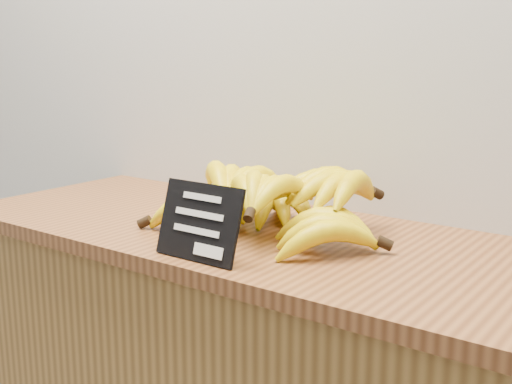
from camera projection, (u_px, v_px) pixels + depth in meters
name	position (u px, v px, depth m)	size (l,w,h in m)	color
counter_top	(271.00, 239.00, 1.29)	(1.42, 0.54, 0.03)	brown
chalkboard_sign	(199.00, 222.00, 1.10)	(0.17, 0.01, 0.13)	black
banana_pile	(266.00, 202.00, 1.27)	(0.53, 0.33, 0.13)	yellow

